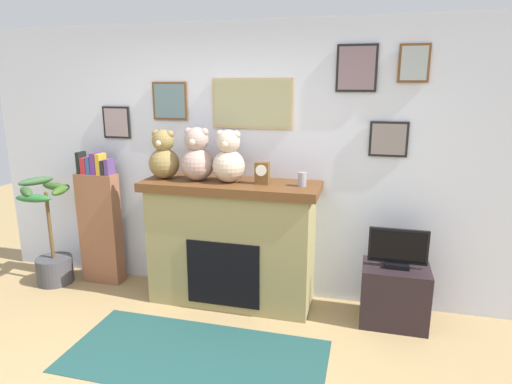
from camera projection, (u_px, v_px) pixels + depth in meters
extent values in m
cube|color=silver|center=(233.00, 162.00, 4.25)|extent=(5.20, 0.12, 2.60)
cube|color=tan|center=(252.00, 104.00, 4.00)|extent=(0.76, 0.02, 0.45)
cube|color=#9A986D|center=(252.00, 104.00, 3.98)|extent=(0.72, 0.00, 0.41)
cube|color=black|center=(357.00, 68.00, 3.70)|extent=(0.34, 0.02, 0.39)
cube|color=slate|center=(357.00, 68.00, 3.68)|extent=(0.30, 0.00, 0.35)
cube|color=black|center=(117.00, 122.00, 4.39)|extent=(0.29, 0.02, 0.32)
cube|color=gray|center=(116.00, 123.00, 4.38)|extent=(0.25, 0.00, 0.28)
cube|color=black|center=(389.00, 139.00, 3.76)|extent=(0.32, 0.02, 0.30)
cube|color=gray|center=(389.00, 139.00, 3.75)|extent=(0.28, 0.00, 0.26)
cube|color=brown|center=(414.00, 63.00, 3.57)|extent=(0.25, 0.02, 0.31)
cube|color=#9AA6A8|center=(414.00, 63.00, 3.56)|extent=(0.21, 0.00, 0.27)
cube|color=brown|center=(170.00, 101.00, 4.19)|extent=(0.35, 0.02, 0.36)
cube|color=slate|center=(169.00, 101.00, 4.18)|extent=(0.31, 0.00, 0.32)
cube|color=#8E8251|center=(232.00, 247.00, 4.11)|extent=(1.50, 0.52, 1.10)
cube|color=brown|center=(231.00, 186.00, 3.97)|extent=(1.62, 0.58, 0.08)
cube|color=black|center=(223.00, 274.00, 3.90)|extent=(0.68, 0.02, 0.60)
cube|color=brown|center=(100.00, 229.00, 4.52)|extent=(0.42, 0.16, 1.16)
cube|color=black|center=(81.00, 162.00, 4.39)|extent=(0.04, 0.13, 0.22)
cube|color=#AE252D|center=(86.00, 165.00, 4.38)|extent=(0.06, 0.13, 0.16)
cube|color=#2D4D8A|center=(91.00, 165.00, 4.37)|extent=(0.04, 0.13, 0.17)
cube|color=#592B79|center=(96.00, 164.00, 4.35)|extent=(0.06, 0.13, 0.21)
cube|color=gold|center=(101.00, 164.00, 4.34)|extent=(0.04, 0.13, 0.21)
cube|color=black|center=(105.00, 167.00, 4.33)|extent=(0.04, 0.13, 0.15)
cube|color=#553872|center=(110.00, 167.00, 4.32)|extent=(0.04, 0.13, 0.16)
cylinder|color=#3F3F44|center=(55.00, 270.00, 4.59)|extent=(0.36, 0.36, 0.28)
cylinder|color=brown|center=(50.00, 226.00, 4.47)|extent=(0.04, 0.04, 0.70)
ellipsoid|color=#355B1E|center=(61.00, 190.00, 4.38)|extent=(0.19, 0.37, 0.08)
ellipsoid|color=#355A22|center=(55.00, 186.00, 4.48)|extent=(0.37, 0.17, 0.08)
ellipsoid|color=#33542F|center=(36.00, 181.00, 4.48)|extent=(0.24, 0.37, 0.08)
ellipsoid|color=#335328|center=(26.00, 192.00, 4.28)|extent=(0.34, 0.31, 0.08)
ellipsoid|color=#26632D|center=(33.00, 198.00, 4.19)|extent=(0.37, 0.15, 0.08)
cube|color=black|center=(394.00, 295.00, 3.78)|extent=(0.56, 0.40, 0.52)
cube|color=black|center=(397.00, 265.00, 3.71)|extent=(0.20, 0.14, 0.04)
cube|color=black|center=(398.00, 246.00, 3.67)|extent=(0.49, 0.03, 0.30)
cube|color=black|center=(398.00, 247.00, 3.66)|extent=(0.45, 0.00, 0.26)
cube|color=#1D4441|center=(195.00, 356.00, 3.36)|extent=(2.00, 0.93, 0.01)
cylinder|color=gray|center=(302.00, 179.00, 3.77)|extent=(0.07, 0.07, 0.12)
cube|color=brown|center=(262.00, 173.00, 3.85)|extent=(0.12, 0.09, 0.20)
cylinder|color=white|center=(261.00, 171.00, 3.80)|extent=(0.10, 0.01, 0.10)
sphere|color=olive|center=(164.00, 163.00, 4.07)|extent=(0.28, 0.28, 0.28)
sphere|color=olive|center=(163.00, 141.00, 4.02)|extent=(0.20, 0.20, 0.20)
sphere|color=olive|center=(156.00, 134.00, 4.02)|extent=(0.07, 0.07, 0.07)
sphere|color=olive|center=(170.00, 134.00, 3.98)|extent=(0.07, 0.07, 0.07)
sphere|color=beige|center=(159.00, 143.00, 3.94)|extent=(0.06, 0.06, 0.06)
sphere|color=tan|center=(197.00, 164.00, 3.98)|extent=(0.30, 0.30, 0.30)
sphere|color=tan|center=(197.00, 139.00, 3.93)|extent=(0.22, 0.22, 0.22)
sphere|color=tan|center=(188.00, 132.00, 3.93)|extent=(0.08, 0.08, 0.08)
sphere|color=tan|center=(204.00, 132.00, 3.90)|extent=(0.08, 0.08, 0.08)
sphere|color=beige|center=(193.00, 142.00, 3.85)|extent=(0.07, 0.07, 0.07)
sphere|color=#BDA992|center=(229.00, 166.00, 3.91)|extent=(0.29, 0.29, 0.29)
sphere|color=#BDA992|center=(228.00, 142.00, 3.86)|extent=(0.21, 0.21, 0.21)
sphere|color=#BDA992|center=(220.00, 134.00, 3.86)|extent=(0.07, 0.07, 0.07)
sphere|color=#BDA992|center=(236.00, 135.00, 3.83)|extent=(0.07, 0.07, 0.07)
sphere|color=beige|center=(225.00, 144.00, 3.78)|extent=(0.06, 0.06, 0.06)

